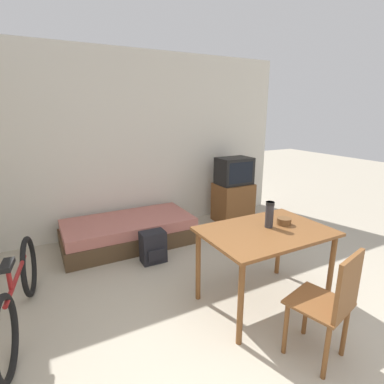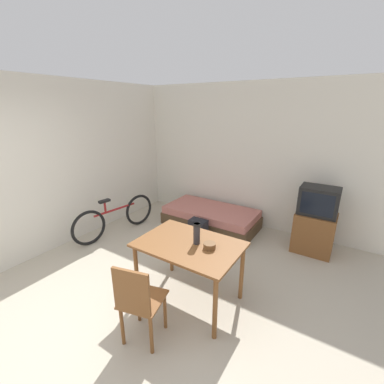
# 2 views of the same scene
# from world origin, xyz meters

# --- Properties ---
(wall_back) EXTENTS (5.17, 0.06, 2.70)m
(wall_back) POSITION_xyz_m (0.00, 3.56, 1.35)
(wall_back) COLOR silver
(wall_back) RESTS_ON ground_plane
(daybed) EXTENTS (1.81, 0.91, 0.37)m
(daybed) POSITION_xyz_m (-0.29, 2.99, 0.18)
(daybed) COLOR #4C3823
(daybed) RESTS_ON ground_plane
(tv) EXTENTS (0.59, 0.48, 1.10)m
(tv) POSITION_xyz_m (1.55, 3.07, 0.52)
(tv) COLOR brown
(tv) RESTS_ON ground_plane
(dining_table) EXTENTS (1.18, 0.81, 0.77)m
(dining_table) POSITION_xyz_m (0.47, 1.06, 0.67)
(dining_table) COLOR brown
(dining_table) RESTS_ON ground_plane
(wooden_chair) EXTENTS (0.48, 0.48, 0.91)m
(wooden_chair) POSITION_xyz_m (0.40, 0.27, 0.51)
(wooden_chair) COLOR brown
(wooden_chair) RESTS_ON ground_plane
(bicycle) EXTENTS (0.29, 1.67, 0.72)m
(bicycle) POSITION_xyz_m (-1.61, 1.77, 0.32)
(bicycle) COLOR black
(bicycle) RESTS_ON ground_plane
(thermos_flask) EXTENTS (0.08, 0.08, 0.25)m
(thermos_flask) POSITION_xyz_m (0.54, 1.10, 0.91)
(thermos_flask) COLOR #2D2D33
(thermos_flask) RESTS_ON dining_table
(mate_bowl) EXTENTS (0.14, 0.14, 0.06)m
(mate_bowl) POSITION_xyz_m (0.72, 1.09, 0.80)
(mate_bowl) COLOR brown
(mate_bowl) RESTS_ON dining_table
(backpack) EXTENTS (0.30, 0.23, 0.40)m
(backpack) POSITION_xyz_m (-0.18, 2.33, 0.20)
(backpack) COLOR black
(backpack) RESTS_ON ground_plane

